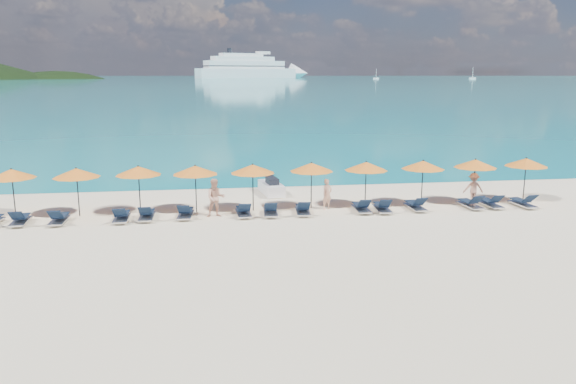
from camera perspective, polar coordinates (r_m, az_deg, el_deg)
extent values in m
plane|color=beige|center=(22.61, 1.05, -4.56)|extent=(1400.00, 1400.00, 0.00)
cube|color=#1FA9B2|center=(681.43, -7.81, 11.43)|extent=(1600.00, 1300.00, 0.01)
ellipsoid|color=black|center=(601.02, -22.22, 7.24)|extent=(162.00, 126.00, 85.50)
cube|color=white|center=(638.25, -4.21, 11.94)|extent=(113.78, 62.34, 10.40)
cone|color=white|center=(671.11, 1.18, 11.97)|extent=(29.80, 29.80, 22.87)
cube|color=white|center=(637.39, -4.40, 12.77)|extent=(91.41, 50.83, 8.32)
cube|color=white|center=(636.60, -4.58, 13.33)|extent=(71.56, 41.15, 5.20)
cube|color=white|center=(635.81, -4.76, 13.71)|extent=(49.20, 29.65, 3.64)
cube|color=black|center=(637.38, -4.40, 12.63)|extent=(92.55, 51.46, 0.94)
cube|color=black|center=(637.42, -4.40, 12.96)|extent=(90.28, 50.21, 0.94)
cylinder|color=black|center=(629.92, -5.99, 14.08)|extent=(4.57, 4.57, 5.72)
cube|color=white|center=(545.56, 8.94, 11.33)|extent=(5.33, 1.78, 1.42)
cylinder|color=white|center=(545.53, 8.95, 11.82)|extent=(0.32, 0.32, 8.88)
cube|color=white|center=(566.71, 18.23, 10.92)|extent=(6.02, 2.01, 1.61)
cylinder|color=white|center=(566.68, 18.27, 11.44)|extent=(0.36, 0.36, 10.04)
cube|color=white|center=(30.38, -1.71, 0.39)|extent=(1.26, 2.63, 0.58)
cube|color=black|center=(30.10, -1.62, 1.10)|extent=(0.66, 1.11, 0.37)
cylinder|color=black|center=(30.88, -1.99, 1.67)|extent=(0.58, 0.14, 0.06)
imported|color=tan|center=(26.97, 3.99, -0.22)|extent=(0.64, 0.56, 1.47)
imported|color=tan|center=(25.67, -7.36, -0.60)|extent=(0.88, 0.54, 1.76)
imported|color=tan|center=(29.72, 18.31, 0.40)|extent=(1.06, 0.63, 1.54)
cylinder|color=black|center=(28.18, -26.11, -0.16)|extent=(0.05, 0.05, 2.20)
cone|color=orange|center=(28.02, -26.28, 1.68)|extent=(2.10, 2.10, 0.42)
sphere|color=black|center=(27.98, -26.32, 2.12)|extent=(0.08, 0.08, 0.08)
cylinder|color=black|center=(27.26, -20.56, -0.06)|extent=(0.05, 0.05, 2.20)
cone|color=orange|center=(27.10, -20.70, 1.84)|extent=(2.10, 2.10, 0.42)
sphere|color=black|center=(27.06, -20.74, 2.30)|extent=(0.08, 0.08, 0.08)
cylinder|color=black|center=(26.98, -14.86, 0.19)|extent=(0.05, 0.05, 2.20)
cone|color=orange|center=(26.81, -14.96, 2.11)|extent=(2.10, 2.10, 0.42)
sphere|color=black|center=(26.77, -14.99, 2.57)|extent=(0.08, 0.08, 0.08)
cylinder|color=black|center=(26.59, -9.34, 0.26)|extent=(0.05, 0.05, 2.20)
cone|color=orange|center=(26.42, -9.41, 2.22)|extent=(2.10, 2.10, 0.42)
sphere|color=black|center=(26.38, -9.43, 2.69)|extent=(0.08, 0.08, 0.08)
cylinder|color=black|center=(26.62, -3.58, 0.42)|extent=(0.05, 0.05, 2.20)
cone|color=orange|center=(26.45, -3.61, 2.37)|extent=(2.10, 2.10, 0.42)
sphere|color=black|center=(26.41, -3.61, 2.84)|extent=(0.08, 0.08, 0.08)
cylinder|color=black|center=(27.07, 2.38, 0.63)|extent=(0.05, 0.05, 2.20)
cone|color=orange|center=(26.91, 2.40, 2.55)|extent=(2.10, 2.10, 0.42)
sphere|color=black|center=(26.87, 2.40, 3.01)|extent=(0.08, 0.08, 0.08)
cylinder|color=black|center=(27.59, 7.89, 0.74)|extent=(0.05, 0.05, 2.20)
cone|color=orange|center=(27.42, 7.95, 2.62)|extent=(2.10, 2.10, 0.42)
sphere|color=black|center=(27.39, 7.96, 3.08)|extent=(0.08, 0.08, 0.08)
cylinder|color=black|center=(28.47, 13.47, 0.87)|extent=(0.05, 0.05, 2.20)
cone|color=orange|center=(28.31, 13.56, 2.70)|extent=(2.10, 2.10, 0.42)
sphere|color=black|center=(28.28, 13.58, 3.14)|extent=(0.08, 0.08, 0.08)
cylinder|color=black|center=(29.62, 18.38, 1.01)|extent=(0.05, 0.05, 2.20)
cone|color=orange|center=(29.46, 18.50, 2.77)|extent=(2.10, 2.10, 0.42)
sphere|color=black|center=(29.43, 18.53, 3.19)|extent=(0.08, 0.08, 0.08)
cylinder|color=black|center=(30.91, 22.91, 1.11)|extent=(0.05, 0.05, 2.20)
cone|color=orange|center=(30.76, 23.05, 2.79)|extent=(2.10, 2.10, 0.42)
sphere|color=black|center=(30.73, 23.08, 3.20)|extent=(0.08, 0.08, 0.08)
cube|color=silver|center=(26.99, -25.54, -2.69)|extent=(0.75, 1.74, 0.06)
cube|color=black|center=(27.18, -25.45, -2.24)|extent=(0.63, 1.14, 0.04)
cube|color=black|center=(26.37, -25.88, -2.13)|extent=(0.59, 0.58, 0.43)
cube|color=silver|center=(26.46, -22.22, -2.68)|extent=(0.64, 1.71, 0.06)
cube|color=black|center=(26.66, -22.12, -2.21)|extent=(0.56, 1.11, 0.04)
cube|color=black|center=(25.85, -22.57, -2.11)|extent=(0.56, 0.54, 0.43)
cube|color=silver|center=(25.94, -16.54, -2.56)|extent=(0.65, 1.71, 0.06)
cube|color=black|center=(26.14, -16.49, -2.08)|extent=(0.57, 1.11, 0.04)
cube|color=black|center=(25.31, -16.76, -1.97)|extent=(0.56, 0.55, 0.43)
cube|color=silver|center=(25.93, -14.15, -2.43)|extent=(0.63, 1.70, 0.06)
cube|color=black|center=(26.13, -14.11, -1.95)|extent=(0.56, 1.10, 0.04)
cube|color=black|center=(25.30, -14.33, -1.84)|extent=(0.55, 0.54, 0.43)
cube|color=silver|center=(25.87, -10.37, -2.29)|extent=(0.75, 1.74, 0.06)
cube|color=black|center=(26.08, -10.32, -1.81)|extent=(0.63, 1.14, 0.04)
cube|color=black|center=(25.24, -10.54, -1.69)|extent=(0.59, 0.58, 0.43)
cube|color=silver|center=(25.81, -4.55, -2.15)|extent=(0.69, 1.73, 0.06)
cube|color=black|center=(26.02, -4.61, -1.68)|extent=(0.60, 1.12, 0.04)
cube|color=black|center=(25.18, -4.43, -1.55)|extent=(0.57, 0.56, 0.43)
cube|color=silver|center=(25.89, -1.78, -2.08)|extent=(0.74, 1.74, 0.06)
cube|color=black|center=(26.09, -1.81, -1.61)|extent=(0.62, 1.14, 0.04)
cube|color=black|center=(25.26, -1.74, -1.48)|extent=(0.59, 0.57, 0.43)
cube|color=silver|center=(26.08, 1.52, -1.97)|extent=(0.75, 1.74, 0.06)
cube|color=black|center=(26.29, 1.47, -1.50)|extent=(0.63, 1.14, 0.04)
cube|color=black|center=(25.45, 1.63, -1.38)|extent=(0.59, 0.58, 0.43)
cube|color=silver|center=(26.75, 7.46, -1.71)|extent=(0.66, 1.71, 0.06)
cube|color=black|center=(26.95, 7.35, -1.26)|extent=(0.58, 1.11, 0.04)
cube|color=black|center=(26.14, 7.78, -1.13)|extent=(0.56, 0.55, 0.43)
cube|color=silver|center=(26.90, 9.54, -1.70)|extent=(0.76, 1.75, 0.06)
cube|color=black|center=(27.10, 9.44, -1.25)|extent=(0.64, 1.14, 0.04)
cube|color=black|center=(26.29, 9.83, -1.12)|extent=(0.59, 0.58, 0.43)
cube|color=silver|center=(27.58, 12.80, -1.50)|extent=(0.66, 1.71, 0.06)
cube|color=black|center=(27.77, 12.62, -1.06)|extent=(0.58, 1.11, 0.04)
cube|color=black|center=(26.99, 13.27, -0.92)|extent=(0.56, 0.55, 0.43)
cube|color=silver|center=(28.65, 18.01, -1.29)|extent=(0.75, 1.74, 0.06)
cube|color=black|center=(28.83, 17.78, -0.87)|extent=(0.63, 1.14, 0.04)
cube|color=black|center=(28.10, 18.62, -0.73)|extent=(0.59, 0.58, 0.43)
cube|color=silver|center=(29.15, 19.83, -1.19)|extent=(0.70, 1.73, 0.06)
cube|color=black|center=(29.33, 19.61, -0.78)|extent=(0.60, 1.12, 0.04)
cube|color=black|center=(28.60, 20.44, -0.64)|extent=(0.57, 0.56, 0.43)
cube|color=silver|center=(29.80, 22.72, -1.14)|extent=(0.76, 1.75, 0.06)
cube|color=black|center=(29.96, 22.47, -0.74)|extent=(0.64, 1.14, 0.04)
cube|color=black|center=(29.28, 23.40, -0.60)|extent=(0.59, 0.58, 0.43)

